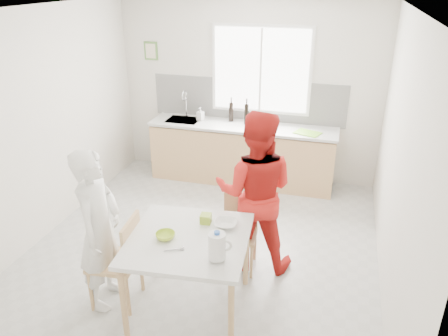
% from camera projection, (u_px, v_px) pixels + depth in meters
% --- Properties ---
extents(ground, '(4.50, 4.50, 0.00)m').
position_uv_depth(ground, '(204.00, 248.00, 5.22)').
color(ground, '#B7B7B2').
rests_on(ground, ground).
extents(room_shell, '(4.50, 4.50, 4.50)m').
position_uv_depth(room_shell, '(201.00, 117.00, 4.55)').
color(room_shell, silver).
rests_on(room_shell, ground).
extents(window, '(1.50, 0.06, 1.30)m').
position_uv_depth(window, '(261.00, 70.00, 6.43)').
color(window, white).
rests_on(window, room_shell).
extents(backsplash, '(3.00, 0.02, 0.65)m').
position_uv_depth(backsplash, '(247.00, 100.00, 6.69)').
color(backsplash, white).
rests_on(backsplash, room_shell).
extents(picture_frame, '(0.22, 0.03, 0.28)m').
position_uv_depth(picture_frame, '(151.00, 51.00, 6.78)').
color(picture_frame, '#5D9242').
rests_on(picture_frame, room_shell).
extents(kitchen_counter, '(2.84, 0.64, 1.37)m').
position_uv_depth(kitchen_counter, '(242.00, 156.00, 6.76)').
color(kitchen_counter, tan).
rests_on(kitchen_counter, ground).
extents(dining_table, '(1.17, 1.17, 0.83)m').
position_uv_depth(dining_table, '(189.00, 245.00, 3.98)').
color(dining_table, silver).
rests_on(dining_table, ground).
extents(chair_left, '(0.48, 0.48, 0.95)m').
position_uv_depth(chair_left, '(121.00, 258.00, 4.18)').
color(chair_left, tan).
rests_on(chair_left, ground).
extents(chair_far, '(0.43, 0.43, 0.85)m').
position_uv_depth(chair_far, '(239.00, 228.00, 4.77)').
color(chair_far, tan).
rests_on(chair_far, ground).
extents(person_white, '(0.44, 0.62, 1.62)m').
position_uv_depth(person_white, '(99.00, 230.00, 4.09)').
color(person_white, white).
rests_on(person_white, ground).
extents(person_red, '(0.93, 0.76, 1.79)m').
position_uv_depth(person_red, '(255.00, 192.00, 4.61)').
color(person_red, red).
rests_on(person_red, ground).
extents(bowl_green, '(0.19, 0.19, 0.06)m').
position_uv_depth(bowl_green, '(165.00, 236.00, 3.92)').
color(bowl_green, '#B0D430').
rests_on(bowl_green, dining_table).
extents(bowl_white, '(0.24, 0.24, 0.05)m').
position_uv_depth(bowl_white, '(226.00, 224.00, 4.11)').
color(bowl_white, white).
rests_on(bowl_white, dining_table).
extents(milk_jug, '(0.20, 0.15, 0.26)m').
position_uv_depth(milk_jug, '(217.00, 246.00, 3.59)').
color(milk_jug, white).
rests_on(milk_jug, dining_table).
extents(green_box, '(0.11, 0.11, 0.09)m').
position_uv_depth(green_box, '(206.00, 219.00, 4.16)').
color(green_box, '#92B429').
rests_on(green_box, dining_table).
extents(spoon, '(0.15, 0.08, 0.01)m').
position_uv_depth(spoon, '(173.00, 250.00, 3.76)').
color(spoon, '#A5A5AA').
rests_on(spoon, dining_table).
extents(cutting_board, '(0.42, 0.36, 0.01)m').
position_uv_depth(cutting_board, '(308.00, 133.00, 6.22)').
color(cutting_board, '#7AC82E').
rests_on(cutting_board, kitchen_counter).
extents(wine_bottle_a, '(0.07, 0.07, 0.32)m').
position_uv_depth(wine_bottle_a, '(246.00, 114.00, 6.53)').
color(wine_bottle_a, black).
rests_on(wine_bottle_a, kitchen_counter).
extents(wine_bottle_b, '(0.07, 0.07, 0.30)m').
position_uv_depth(wine_bottle_b, '(231.00, 112.00, 6.67)').
color(wine_bottle_b, black).
rests_on(wine_bottle_b, kitchen_counter).
extents(jar_amber, '(0.06, 0.06, 0.16)m').
position_uv_depth(jar_amber, '(259.00, 118.00, 6.60)').
color(jar_amber, brown).
rests_on(jar_amber, kitchen_counter).
extents(soap_bottle, '(0.11, 0.12, 0.20)m').
position_uv_depth(soap_bottle, '(200.00, 114.00, 6.73)').
color(soap_bottle, '#999999').
rests_on(soap_bottle, kitchen_counter).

